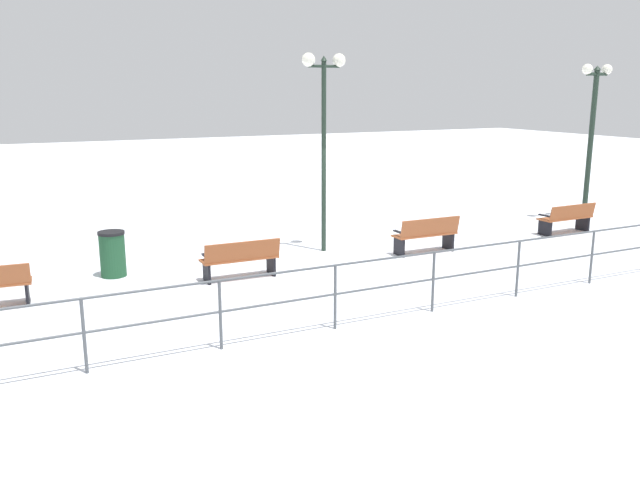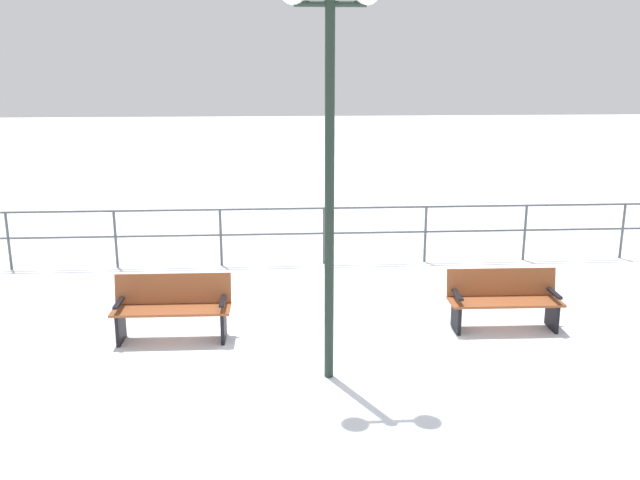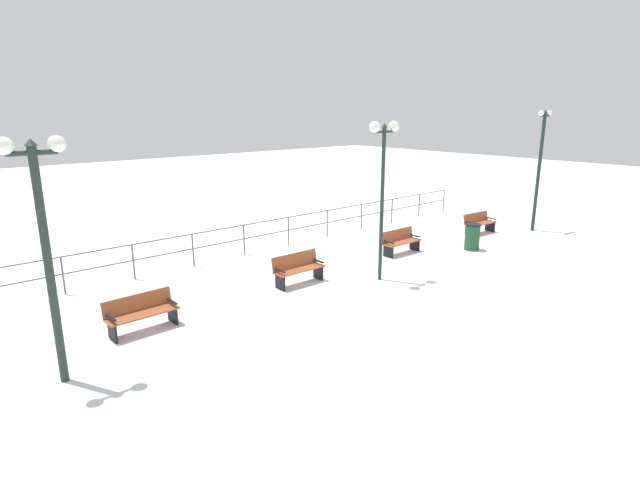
{
  "view_description": "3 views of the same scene",
  "coord_description": "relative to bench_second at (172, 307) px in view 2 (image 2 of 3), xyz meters",
  "views": [
    {
      "loc": [
        -12.77,
        6.78,
        3.91
      ],
      "look_at": [
        -1.87,
        1.38,
        1.1
      ],
      "focal_mm": 36.82,
      "sensor_mm": 36.0,
      "label": 1
    },
    {
      "loc": [
        9.17,
        -0.91,
        3.83
      ],
      "look_at": [
        -0.83,
        -0.26,
        1.21
      ],
      "focal_mm": 38.71,
      "sensor_mm": 36.0,
      "label": 2
    },
    {
      "loc": [
        10.97,
        -11.13,
        5.05
      ],
      "look_at": [
        -0.96,
        -0.73,
        0.87
      ],
      "focal_mm": 28.02,
      "sensor_mm": 36.0,
      "label": 3
    }
  ],
  "objects": [
    {
      "name": "bench_second",
      "position": [
        0.0,
        0.0,
        0.0
      ],
      "size": [
        0.56,
        1.64,
        0.9
      ],
      "rotation": [
        0.0,
        0.0,
        -0.01
      ],
      "color": "brown",
      "rests_on": "ground"
    },
    {
      "name": "ground_plane",
      "position": [
        0.06,
        2.39,
        -0.48
      ],
      "size": [
        80.0,
        80.0,
        0.0
      ],
      "primitive_type": "plane",
      "color": "white",
      "rests_on": "ground"
    },
    {
      "name": "waterfront_railing",
      "position": [
        -3.57,
        2.39,
        0.28
      ],
      "size": [
        0.05,
        19.77,
        1.12
      ],
      "color": "#4C5156",
      "rests_on": "ground"
    },
    {
      "name": "lamppost_middle",
      "position": [
        1.35,
        2.1,
        3.04
      ],
      "size": [
        0.31,
        1.11,
        4.72
      ],
      "color": "#1E2D23",
      "rests_on": "ground"
    },
    {
      "name": "bench_third",
      "position": [
        -0.1,
        4.78,
        -0.03
      ],
      "size": [
        0.58,
        1.63,
        0.85
      ],
      "rotation": [
        0.0,
        0.0,
        -0.02
      ],
      "color": "brown",
      "rests_on": "ground"
    }
  ]
}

